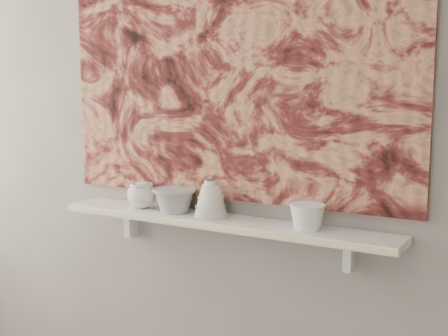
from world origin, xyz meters
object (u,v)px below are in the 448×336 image
Objects in this scene: cup_cream at (142,195)px; bell_vessel at (211,198)px; shelf at (222,222)px; bowl_white at (307,216)px; bowl_grey at (174,200)px; painting at (232,58)px.

cup_cream is 0.33m from bell_vessel.
shelf is 10.80× the size of bowl_white.
cup_cream is at bearing 180.00° from bowl_grey.
bowl_grey is 1.21× the size of bell_vessel.
bowl_grey reaches higher than bowl_white.
bowl_grey is at bearing 180.00° from bell_vessel.
painting is at bearing 59.35° from bell_vessel.
cup_cream is 0.92× the size of bowl_white.
painting reaches higher than bowl_grey.
painting is 0.55m from bell_vessel.
painting is at bearing 90.00° from shelf.
bell_vessel reaches higher than shelf.
painting reaches higher than cup_cream.
bowl_white is (0.35, 0.00, 0.06)m from shelf.
bowl_grey reaches higher than shelf.
painting is (0.00, 0.08, 0.62)m from shelf.
bowl_grey is (-0.22, 0.00, 0.07)m from shelf.
bowl_white is (0.35, -0.08, -0.56)m from painting.
cup_cream is 0.73m from bowl_white.
bowl_grey is 0.16m from cup_cream.
bowl_grey is at bearing -159.66° from painting.
bowl_grey is at bearing 0.00° from cup_cream.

